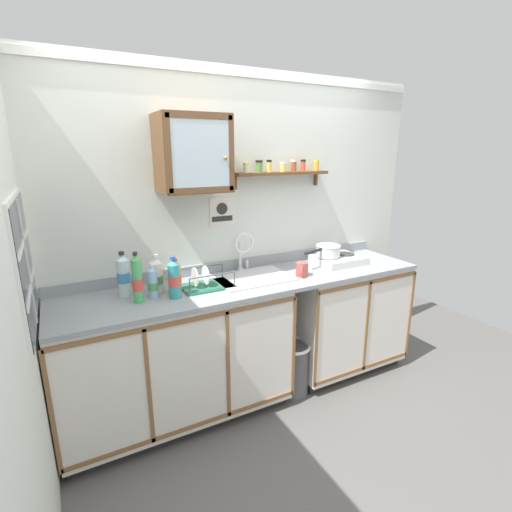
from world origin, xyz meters
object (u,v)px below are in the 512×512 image
object	(u,v)px
dish_rack	(206,283)
bottle_opaque_white_1	(156,275)
sink	(252,281)
bottle_water_blue_4	(153,283)
warning_sign	(222,212)
hot_plate_stove	(338,260)
bottle_water_clear_5	(124,276)
bottle_juice_amber_2	(175,277)
saucepan	(328,250)
bottle_detergent_teal_3	(174,279)
mug	(302,269)
wall_cabinet	(193,154)
trash_bin	(293,368)
bottle_soda_green_0	(137,280)

from	to	relation	value
dish_rack	bottle_opaque_white_1	bearing A→B (deg)	166.20
sink	bottle_water_blue_4	xyz separation A→B (m)	(-0.74, -0.05, 0.12)
dish_rack	warning_sign	size ratio (longest dim) A/B	1.59
hot_plate_stove	dish_rack	world-z (taller)	dish_rack
bottle_water_clear_5	bottle_juice_amber_2	bearing A→B (deg)	-15.00
bottle_water_blue_4	warning_sign	distance (m)	0.79
saucepan	bottle_detergent_teal_3	world-z (taller)	bottle_detergent_teal_3
bottle_water_clear_5	mug	bearing A→B (deg)	-9.01
wall_cabinet	dish_rack	bearing A→B (deg)	-86.16
bottle_juice_amber_2	bottle_water_clear_5	distance (m)	0.33
bottle_opaque_white_1	trash_bin	size ratio (longest dim) A/B	0.60
bottle_opaque_white_1	trash_bin	distance (m)	1.30
hot_plate_stove	bottle_water_clear_5	distance (m)	1.72
sink	bottle_water_blue_4	bearing A→B (deg)	-175.78
hot_plate_stove	sink	bearing A→B (deg)	179.80
bottle_soda_green_0	bottle_detergent_teal_3	bearing A→B (deg)	-9.53
bottle_soda_green_0	bottle_water_blue_4	size ratio (longest dim) A/B	1.39
bottle_soda_green_0	bottle_water_clear_5	world-z (taller)	bottle_soda_green_0
bottle_water_clear_5	mug	distance (m)	1.27
bottle_opaque_white_1	bottle_detergent_teal_3	distance (m)	0.18
bottle_detergent_teal_3	dish_rack	distance (m)	0.28
bottle_opaque_white_1	bottle_water_blue_4	bearing A→B (deg)	-115.92
saucepan	trash_bin	xyz separation A→B (m)	(-0.46, -0.21, -0.85)
bottle_water_blue_4	sink	bearing A→B (deg)	4.22
bottle_water_clear_5	warning_sign	xyz separation A→B (m)	(0.78, 0.20, 0.33)
dish_rack	trash_bin	distance (m)	1.01
sink	trash_bin	world-z (taller)	sink
bottle_detergent_teal_3	dish_rack	xyz separation A→B (m)	(0.25, 0.09, -0.10)
saucepan	warning_sign	size ratio (longest dim) A/B	1.79
hot_plate_stove	mug	size ratio (longest dim) A/B	3.28
bottle_juice_amber_2	mug	size ratio (longest dim) A/B	1.97
hot_plate_stove	dish_rack	bearing A→B (deg)	-178.70
mug	saucepan	bearing A→B (deg)	23.58
saucepan	bottle_soda_green_0	size ratio (longest dim) A/B	1.21
sink	mug	distance (m)	0.39
sink	bottle_juice_amber_2	world-z (taller)	sink
warning_sign	hot_plate_stove	bearing A→B (deg)	-15.59
dish_rack	mug	distance (m)	0.74
saucepan	mug	distance (m)	0.40
wall_cabinet	bottle_juice_amber_2	bearing A→B (deg)	-147.47
bottle_detergent_teal_3	trash_bin	bearing A→B (deg)	-4.35
bottle_soda_green_0	bottle_detergent_teal_3	world-z (taller)	bottle_soda_green_0
sink	warning_sign	world-z (taller)	warning_sign
sink	hot_plate_stove	world-z (taller)	sink
bottle_soda_green_0	wall_cabinet	distance (m)	0.90
wall_cabinet	warning_sign	size ratio (longest dim) A/B	2.30
trash_bin	saucepan	bearing A→B (deg)	24.39
bottle_opaque_white_1	warning_sign	bearing A→B (deg)	20.26
bottle_water_blue_4	bottle_soda_green_0	bearing A→B (deg)	-163.51
bottle_soda_green_0	wall_cabinet	xyz separation A→B (m)	(0.46, 0.19, 0.75)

